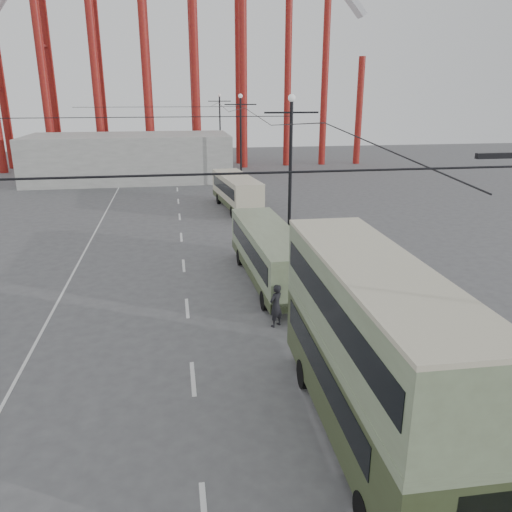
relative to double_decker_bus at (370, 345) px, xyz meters
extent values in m
plane|color=#4D4E50|center=(-3.68, -0.14, -2.93)|extent=(160.00, 160.00, 0.00)
cube|color=silver|center=(-4.68, 18.86, -2.93)|extent=(0.15, 82.00, 0.01)
cube|color=silver|center=(1.72, 19.86, -2.93)|extent=(0.12, 120.00, 0.01)
cube|color=silver|center=(-10.68, 19.86, -2.93)|extent=(0.12, 120.00, 0.01)
cylinder|color=black|center=(1.92, -3.14, -2.68)|extent=(0.44, 0.44, 0.50)
cylinder|color=black|center=(1.92, 17.86, 1.57)|extent=(0.20, 0.20, 9.00)
cylinder|color=black|center=(1.92, 17.86, -2.68)|extent=(0.44, 0.44, 0.50)
cube|color=black|center=(1.92, 17.86, 5.37)|extent=(3.20, 0.10, 0.10)
sphere|color=white|center=(1.92, 17.86, 6.17)|extent=(0.44, 0.44, 0.44)
cylinder|color=black|center=(1.92, 39.86, 1.57)|extent=(0.20, 0.20, 9.00)
cylinder|color=black|center=(1.92, 39.86, -2.68)|extent=(0.44, 0.44, 0.50)
cube|color=black|center=(1.92, 39.86, 5.37)|extent=(3.20, 0.10, 0.10)
sphere|color=white|center=(1.92, 39.86, 6.17)|extent=(0.44, 0.44, 0.44)
cylinder|color=black|center=(1.92, 61.86, 1.57)|extent=(0.20, 0.20, 9.00)
cylinder|color=black|center=(1.92, 61.86, -2.68)|extent=(0.44, 0.44, 0.50)
cube|color=black|center=(1.92, 61.86, 5.37)|extent=(3.20, 0.10, 0.10)
sphere|color=white|center=(1.92, 61.86, 6.17)|extent=(0.44, 0.44, 0.44)
cylinder|color=maroon|center=(-25.68, 58.86, 6.07)|extent=(1.00, 1.00, 18.00)
cylinder|color=maroon|center=(-19.68, 54.86, 10.57)|extent=(1.00, 1.00, 27.00)
cylinder|color=maroon|center=(-19.68, 58.86, 10.57)|extent=(1.00, 1.00, 27.00)
cylinder|color=maroon|center=(-13.68, 54.86, 15.07)|extent=(1.00, 1.00, 36.00)
cylinder|color=maroon|center=(-13.68, 58.86, 15.07)|extent=(1.00, 1.00, 36.00)
cylinder|color=maroon|center=(10.32, 55.86, 12.07)|extent=(0.90, 0.90, 30.00)
cylinder|color=maroon|center=(15.32, 55.86, 8.07)|extent=(0.90, 0.90, 22.00)
cylinder|color=maroon|center=(20.32, 55.86, 4.07)|extent=(0.90, 0.90, 14.00)
cube|color=gray|center=(-9.68, 46.86, -0.43)|extent=(22.00, 10.00, 5.00)
cube|color=#343D21|center=(0.00, 0.00, -1.32)|extent=(2.62, 9.79, 2.14)
cube|color=black|center=(0.00, 0.00, -0.89)|extent=(2.62, 7.84, 0.88)
cube|color=#6F7D5B|center=(0.00, 0.00, -0.11)|extent=(2.64, 9.79, 0.29)
cube|color=#6F7D5B|center=(0.00, 0.00, 1.11)|extent=(2.62, 9.79, 2.14)
cube|color=black|center=(0.00, 0.00, 1.21)|extent=(2.65, 9.21, 0.83)
cube|color=beige|center=(0.00, 0.00, 2.24)|extent=(2.64, 9.79, 0.12)
cylinder|color=black|center=(-1.05, 2.75, -2.45)|extent=(0.29, 0.98, 0.97)
cylinder|color=black|center=(1.15, 2.71, -2.45)|extent=(0.29, 0.98, 0.97)
cylinder|color=black|center=(1.04, -3.14, -2.45)|extent=(0.29, 0.98, 0.97)
cube|color=#6F7D5B|center=(-0.32, 12.50, -1.34)|extent=(2.70, 10.13, 2.19)
cube|color=black|center=(-0.32, 12.50, -0.97)|extent=(2.69, 9.03, 0.87)
cube|color=#343D21|center=(-0.32, 12.50, -2.20)|extent=(2.73, 10.13, 0.46)
cube|color=#6F7D5B|center=(-0.32, 12.50, -0.17)|extent=(2.72, 10.13, 0.15)
cylinder|color=black|center=(-1.47, 15.28, -2.48)|extent=(0.29, 0.92, 0.91)
cylinder|color=black|center=(0.59, 15.37, -2.48)|extent=(0.29, 0.92, 0.91)
cylinder|color=black|center=(-1.22, 9.27, -2.48)|extent=(0.29, 0.92, 0.91)
cylinder|color=black|center=(0.84, 9.35, -2.48)|extent=(0.29, 0.92, 0.91)
cube|color=beige|center=(0.16, 29.83, -1.35)|extent=(3.27, 9.23, 2.17)
cube|color=black|center=(0.16, 29.83, -0.99)|extent=(3.19, 8.16, 0.86)
cube|color=#343D21|center=(0.16, 29.83, -2.21)|extent=(3.30, 9.24, 0.45)
cube|color=beige|center=(0.16, 29.83, -0.20)|extent=(3.29, 9.23, 0.14)
cylinder|color=black|center=(-1.12, 32.05, -2.48)|extent=(0.35, 0.93, 0.90)
cylinder|color=black|center=(0.91, 32.28, -2.48)|extent=(0.35, 0.93, 0.90)
cylinder|color=black|center=(-0.54, 27.03, -2.48)|extent=(0.35, 0.93, 0.90)
cylinder|color=black|center=(1.48, 27.26, -2.48)|extent=(0.35, 0.93, 0.90)
imported|color=black|center=(-1.04, 7.40, -2.00)|extent=(0.81, 0.76, 1.86)
camera|label=1|loc=(-4.98, -11.31, 6.43)|focal=35.00mm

